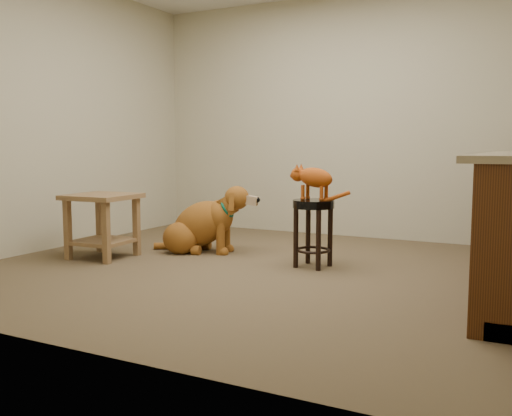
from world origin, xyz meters
The scene contains 6 objects.
floor centered at (0.00, 0.00, 0.00)m, with size 4.50×4.00×0.01m, color brown.
room_shell centered at (0.00, 0.00, 1.68)m, with size 4.54×4.04×2.62m.
padded_stool centered at (0.29, 0.32, 0.39)m, with size 0.34×0.34×0.55m.
side_table centered at (-1.51, -0.17, 0.37)m, with size 0.57×0.57×0.56m.
golden_retriever centered at (-0.87, 0.46, 0.25)m, with size 1.04×0.58×0.67m.
tabby_kitten centered at (0.28, 0.32, 0.73)m, with size 0.52×0.18×0.32m.
Camera 1 is at (2.00, -3.97, 0.99)m, focal length 40.00 mm.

